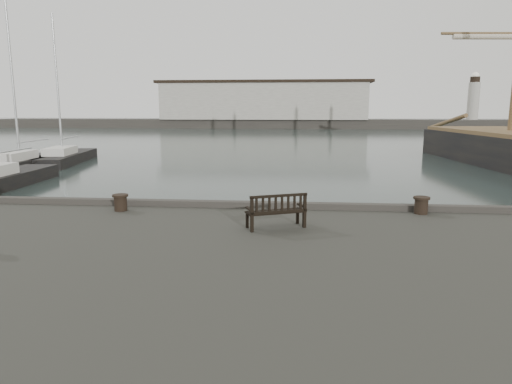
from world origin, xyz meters
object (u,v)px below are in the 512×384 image
(yacht_c, at_px, (1,184))
(yacht_d, at_px, (65,160))
(bollard_left, at_px, (121,203))
(bollard_right, at_px, (421,205))
(bench, at_px, (276,217))
(yacht_b, at_px, (25,166))

(yacht_c, relative_size, yacht_d, 1.01)
(bollard_left, distance_m, bollard_right, 8.56)
(bench, height_order, yacht_d, yacht_d)
(bench, bearing_deg, yacht_b, 110.01)
(bench, height_order, yacht_c, yacht_c)
(yacht_d, bearing_deg, yacht_c, -87.76)
(yacht_b, bearing_deg, yacht_d, 72.17)
(yacht_d, bearing_deg, yacht_b, -114.14)
(yacht_c, bearing_deg, bench, -41.47)
(bollard_left, height_order, yacht_c, yacht_c)
(bollard_right, xyz_separation_m, yacht_d, (-22.81, 23.24, -1.57))
(yacht_c, distance_m, yacht_d, 12.18)
(bollard_right, bearing_deg, yacht_c, 150.90)
(bench, distance_m, yacht_b, 29.06)
(yacht_d, bearing_deg, bollard_right, -55.05)
(bollard_left, xyz_separation_m, yacht_c, (-11.78, 11.73, -1.55))
(yacht_b, distance_m, yacht_d, 4.16)
(bench, height_order, bollard_right, bench)
(bench, bearing_deg, yacht_c, 117.76)
(bollard_left, xyz_separation_m, yacht_b, (-15.31, 19.62, -1.55))
(yacht_b, relative_size, yacht_d, 1.12)
(bollard_right, distance_m, yacht_c, 23.32)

